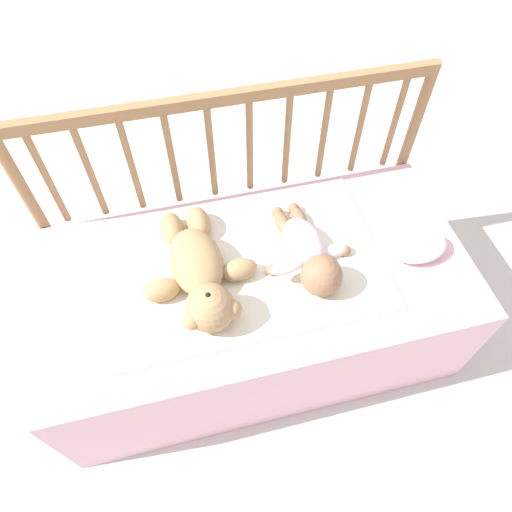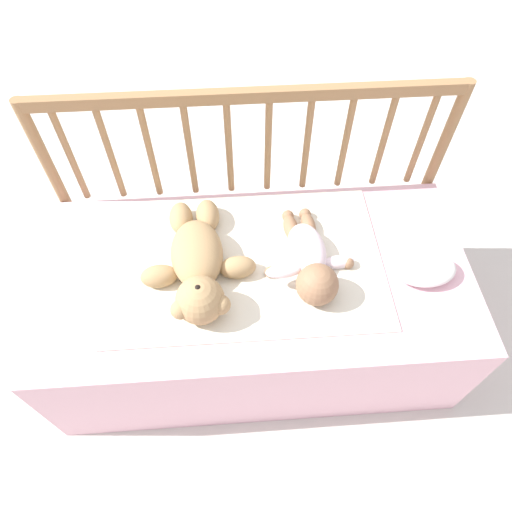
% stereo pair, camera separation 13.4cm
% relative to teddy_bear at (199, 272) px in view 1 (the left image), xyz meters
% --- Properties ---
extents(ground_plane, '(12.00, 12.00, 0.00)m').
position_rel_teddy_bear_xyz_m(ground_plane, '(0.17, 0.00, -0.48)').
color(ground_plane, silver).
extents(crib_mattress, '(1.31, 0.65, 0.43)m').
position_rel_teddy_bear_xyz_m(crib_mattress, '(0.17, 0.00, -0.27)').
color(crib_mattress, '#EDB7C6').
rests_on(crib_mattress, ground_plane).
extents(crib_rail, '(1.31, 0.04, 0.82)m').
position_rel_teddy_bear_xyz_m(crib_rail, '(0.17, 0.35, 0.10)').
color(crib_rail, '#997047').
rests_on(crib_rail, ground_plane).
extents(blanket, '(0.83, 0.54, 0.01)m').
position_rel_teddy_bear_xyz_m(blanket, '(0.14, 0.04, -0.05)').
color(blanket, silver).
rests_on(blanket, crib_mattress).
extents(teddy_bear, '(0.34, 0.46, 0.14)m').
position_rel_teddy_bear_xyz_m(teddy_bear, '(0.00, 0.00, 0.00)').
color(teddy_bear, tan).
rests_on(teddy_bear, crib_mattress).
extents(baby, '(0.28, 0.38, 0.12)m').
position_rel_teddy_bear_xyz_m(baby, '(0.33, -0.01, -0.01)').
color(baby, white).
rests_on(baby, crib_mattress).
extents(small_pillow, '(0.19, 0.13, 0.06)m').
position_rel_teddy_bear_xyz_m(small_pillow, '(0.67, -0.04, -0.02)').
color(small_pillow, white).
rests_on(small_pillow, crib_mattress).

